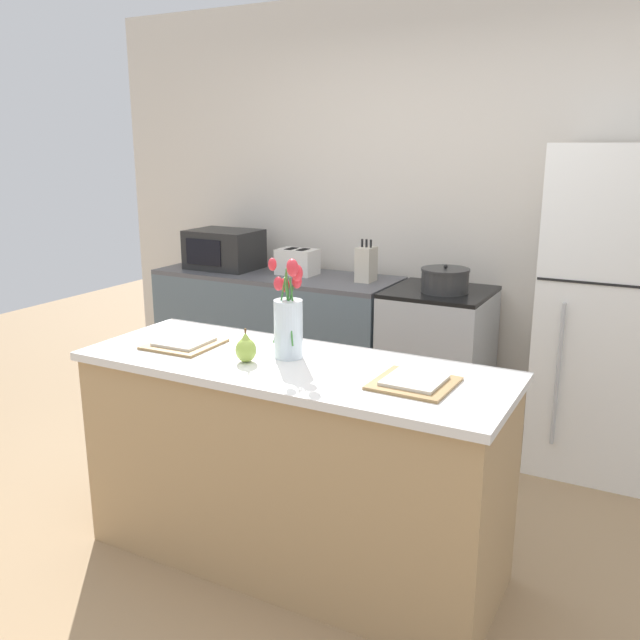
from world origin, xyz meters
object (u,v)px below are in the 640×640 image
Objects in this scene: stove_range at (437,362)px; refrigerator at (609,313)px; flower_vase at (289,319)px; cooking_pot at (445,280)px; microwave at (224,249)px; pear_figurine at (246,349)px; knife_block at (366,264)px; plate_setting_right at (414,382)px; plate_setting_left at (184,343)px; toaster at (297,262)px.

stove_range is 1.04m from refrigerator.
flower_vase is 1.48× the size of cooking_pot.
cooking_pot is 0.60× the size of microwave.
pear_figurine is 1.73m from knife_block.
pear_figurine is (-1.21, -1.68, 0.08)m from refrigerator.
refrigerator is at bearing 72.38° from plate_setting_right.
cooking_pot is (-0.91, -0.04, 0.10)m from refrigerator.
pear_figurine is (-0.26, -1.68, 0.50)m from stove_range.
knife_block reaches higher than pear_figurine.
knife_block is at bearing 102.94° from flower_vase.
stove_range is 3.12× the size of plate_setting_left.
pear_figurine is 0.52× the size of knife_block.
plate_setting_left is at bearing -94.57° from knife_block.
stove_range is at bearing -2.28° from toaster.
refrigerator is 2.08m from pear_figurine.
refrigerator is at bearing 45.57° from plate_setting_left.
microwave is at bearing 141.32° from plate_setting_right.
refrigerator is at bearing 54.17° from pear_figurine.
toaster is (-0.38, 1.66, 0.08)m from plate_setting_left.
microwave is 1.08m from knife_block.
cooking_pot is (0.18, 1.51, -0.08)m from flower_vase.
stove_range is at bearing -3.85° from knife_block.
plate_setting_right is 1.02× the size of cooking_pot.
pear_figurine is 2.14m from microwave.
stove_range is at bearing -179.96° from refrigerator.
refrigerator is at bearing -1.15° from toaster.
flower_vase reaches higher than pear_figurine.
stove_range is 3.39× the size of knife_block.
plate_setting_right is (0.44, -1.62, 0.46)m from stove_range.
flower_vase reaches higher than plate_setting_left.
stove_range is at bearing 68.53° from plate_setting_left.
cooking_pot is at bearing -4.43° from toaster.
pear_figurine reaches higher than plate_setting_left.
toaster is 0.51m from knife_block.
plate_setting_left is 1.88m from microwave.
plate_setting_right is 2.20m from toaster.
plate_setting_right is at bearing -75.95° from cooking_pot.
stove_range is 1.69m from microwave.
plate_setting_left is at bearing -171.94° from flower_vase.
pear_figurine is at bearing -82.05° from knife_block.
plate_setting_left is 0.61× the size of microwave.
microwave reaches higher than plate_setting_right.
pear_figurine is at bearing -66.47° from toaster.
plate_setting_right is at bearing -107.62° from refrigerator.
pear_figurine reaches higher than plate_setting_right.
cooking_pot is at bearing 66.72° from plate_setting_left.
cooking_pot reaches higher than pear_figurine.
plate_setting_left is (-1.59, -1.62, 0.03)m from refrigerator.
knife_block is (1.08, 0.03, -0.02)m from microwave.
microwave reaches higher than toaster.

